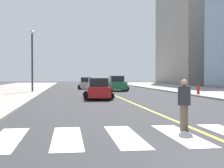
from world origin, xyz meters
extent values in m
cube|color=silver|center=(-6.30, 4.00, 0.01)|extent=(0.90, 4.00, 0.01)
cube|color=silver|center=(-4.50, 4.00, 0.01)|extent=(0.90, 4.00, 0.01)
cube|color=silver|center=(-2.70, 4.00, 0.01)|extent=(0.90, 4.00, 0.01)
cube|color=silver|center=(-0.90, 4.00, 0.01)|extent=(0.90, 4.00, 0.01)
cube|color=yellow|center=(0.00, 40.00, 0.01)|extent=(0.16, 80.00, 0.01)
cube|color=#9E9B93|center=(27.73, 66.94, 15.00)|extent=(18.00, 24.00, 30.01)
cube|color=#236B42|center=(1.59, 34.30, 0.70)|extent=(1.93, 4.26, 0.91)
cube|color=#1E2328|center=(1.59, 34.55, 1.52)|extent=(1.63, 2.13, 0.77)
cylinder|color=black|center=(0.60, 32.98, 0.34)|extent=(0.69, 0.22, 0.69)
cylinder|color=black|center=(2.56, 32.98, 0.34)|extent=(0.69, 0.22, 0.69)
cylinder|color=black|center=(0.61, 35.62, 0.34)|extent=(0.69, 0.22, 0.69)
cylinder|color=black|center=(2.57, 35.61, 0.34)|extent=(0.69, 0.22, 0.69)
cube|color=red|center=(-2.07, 20.25, 0.63)|extent=(1.84, 3.91, 0.83)
cube|color=#1E2328|center=(-2.07, 20.02, 1.38)|extent=(1.52, 1.97, 0.70)
cylinder|color=black|center=(-1.15, 21.43, 0.31)|extent=(0.63, 0.22, 0.63)
cylinder|color=black|center=(-2.93, 21.47, 0.31)|extent=(0.63, 0.22, 0.63)
cylinder|color=black|center=(-1.20, 19.03, 0.31)|extent=(0.63, 0.22, 0.63)
cylinder|color=black|center=(-2.99, 19.08, 0.31)|extent=(0.63, 0.22, 0.63)
cube|color=#B7B7BC|center=(-1.93, 41.20, 0.62)|extent=(1.84, 3.82, 0.81)
cube|color=#1E2328|center=(-1.94, 40.98, 1.34)|extent=(1.50, 1.93, 0.68)
cylinder|color=black|center=(-1.02, 42.34, 0.30)|extent=(0.62, 0.22, 0.61)
cylinder|color=black|center=(-2.75, 42.40, 0.30)|extent=(0.62, 0.22, 0.61)
cylinder|color=black|center=(-1.10, 40.01, 0.30)|extent=(0.62, 0.22, 0.61)
cylinder|color=black|center=(-2.84, 40.07, 0.30)|extent=(0.62, 0.22, 0.61)
cylinder|color=brown|center=(-0.52, 4.80, 0.44)|extent=(0.20, 0.20, 0.88)
cylinder|color=brown|center=(-0.38, 4.93, 0.44)|extent=(0.20, 0.20, 0.88)
cylinder|color=#2D2D33|center=(-0.45, 4.87, 1.21)|extent=(0.44, 0.44, 0.66)
sphere|color=tan|center=(-0.45, 4.87, 1.66)|extent=(0.24, 0.24, 0.24)
cylinder|color=red|center=(8.02, 24.07, 0.50)|extent=(0.26, 0.26, 0.70)
sphere|color=red|center=(8.02, 24.07, 0.93)|extent=(0.22, 0.22, 0.22)
cylinder|color=#38383D|center=(-8.46, 31.50, 3.40)|extent=(0.20, 0.20, 6.51)
sphere|color=silver|center=(-8.46, 31.50, 6.81)|extent=(0.44, 0.44, 0.44)
camera|label=1|loc=(-4.46, -6.06, 1.91)|focal=52.35mm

